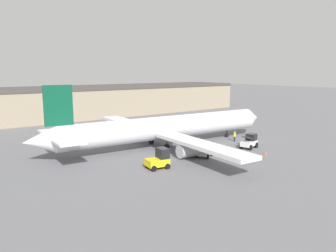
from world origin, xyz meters
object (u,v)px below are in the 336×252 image
(airplane, at_px, (163,128))
(belt_loader_truck, at_px, (249,141))
(ground_crew_worker, at_px, (235,136))
(pushback_tug, at_px, (159,159))
(safety_cone_near, at_px, (265,153))
(baggage_tug, at_px, (205,150))

(airplane, distance_m, belt_loader_truck, 13.66)
(ground_crew_worker, relative_size, pushback_tug, 0.61)
(airplane, distance_m, ground_crew_worker, 12.82)
(airplane, bearing_deg, belt_loader_truck, -37.47)
(ground_crew_worker, bearing_deg, safety_cone_near, -23.71)
(airplane, distance_m, pushback_tug, 11.88)
(airplane, relative_size, safety_cone_near, 76.74)
(airplane, xyz_separation_m, ground_crew_worker, (11.89, -4.34, -2.01))
(safety_cone_near, bearing_deg, ground_crew_worker, 69.60)
(ground_crew_worker, bearing_deg, baggage_tug, -71.95)
(baggage_tug, distance_m, safety_cone_near, 8.80)
(baggage_tug, distance_m, belt_loader_truck, 9.02)
(belt_loader_truck, xyz_separation_m, safety_cone_near, (-1.48, -4.09, -0.76))
(ground_crew_worker, xyz_separation_m, pushback_tug, (-19.19, -4.85, 0.17))
(airplane, distance_m, safety_cone_near, 15.89)
(ground_crew_worker, bearing_deg, pushback_tug, -79.14)
(ground_crew_worker, distance_m, belt_loader_truck, 4.95)
(pushback_tug, xyz_separation_m, safety_cone_near, (15.95, -3.87, -0.83))
(baggage_tug, relative_size, pushback_tug, 1.03)
(belt_loader_truck, height_order, safety_cone_near, belt_loader_truck)
(belt_loader_truck, bearing_deg, ground_crew_worker, 55.02)
(baggage_tug, bearing_deg, ground_crew_worker, -4.22)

